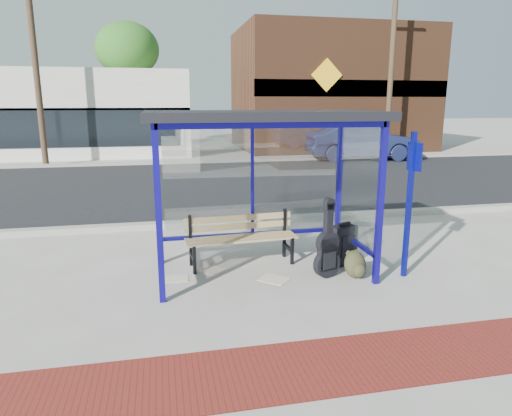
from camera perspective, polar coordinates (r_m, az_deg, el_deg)
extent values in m
plane|color=#B2ADA0|center=(7.04, 0.78, -8.06)|extent=(120.00, 120.00, 0.00)
cube|color=maroon|center=(4.80, 8.01, -18.96)|extent=(60.00, 1.00, 0.01)
cube|color=gray|center=(9.74, -2.97, -1.69)|extent=(60.00, 0.25, 0.12)
cube|color=black|center=(14.70, -6.09, 3.07)|extent=(60.00, 10.00, 0.00)
cube|color=gray|center=(19.71, -7.65, 5.74)|extent=(60.00, 0.25, 0.12)
cube|color=#B2ADA0|center=(21.60, -8.04, 6.22)|extent=(60.00, 4.00, 0.01)
cube|color=#120C87|center=(5.82, -12.07, -1.02)|extent=(0.08, 0.08, 2.30)
cube|color=#120C87|center=(6.53, 15.26, 0.32)|extent=(0.08, 0.08, 2.30)
cube|color=#120C87|center=(7.29, -12.10, 1.80)|extent=(0.08, 0.08, 2.30)
cube|color=#120C87|center=(7.86, 10.33, 2.69)|extent=(0.08, 0.08, 2.30)
cube|color=#120C87|center=(7.31, -0.48, 10.89)|extent=(3.00, 0.08, 0.08)
cube|color=#120C87|center=(5.84, 2.49, 10.33)|extent=(3.00, 0.08, 0.08)
cube|color=#120C87|center=(6.41, -12.57, 10.28)|extent=(0.08, 1.50, 0.08)
cube|color=#120C87|center=(7.06, 13.02, 10.48)|extent=(0.08, 1.50, 0.08)
cube|color=#120C87|center=(7.61, -0.45, -3.25)|extent=(3.00, 0.08, 0.06)
cube|color=#120C87|center=(6.75, -11.79, -5.68)|extent=(0.08, 1.50, 0.06)
cube|color=#120C87|center=(7.37, 12.28, -4.11)|extent=(0.08, 1.50, 0.06)
cube|color=#120C87|center=(7.40, -0.46, 3.83)|extent=(0.05, 0.05, 1.90)
cube|color=silver|center=(7.40, -0.46, 3.52)|extent=(2.84, 0.01, 1.82)
cube|color=silver|center=(6.52, -12.16, 1.92)|extent=(0.02, 1.34, 1.82)
cube|color=silver|center=(7.16, 12.63, 2.87)|extent=(0.02, 1.34, 1.82)
cube|color=black|center=(6.57, 0.85, 11.51)|extent=(3.30, 1.80, 0.12)
cube|color=#59331E|center=(26.65, 9.14, 14.34)|extent=(10.00, 7.00, 6.40)
cube|color=black|center=(23.45, 12.24, 14.41)|extent=(10.00, 0.10, 0.80)
cube|color=yellow|center=(22.82, 8.83, 16.10)|extent=(1.56, 0.06, 1.56)
cylinder|color=#4C3826|center=(28.45, -15.42, 12.55)|extent=(0.36, 0.36, 5.00)
ellipsoid|color=#29601B|center=(28.60, -15.80, 18.56)|extent=(3.60, 3.60, 3.06)
cylinder|color=#4C3826|center=(31.64, 14.60, 12.60)|extent=(0.36, 0.36, 5.00)
ellipsoid|color=#29601B|center=(31.78, 14.92, 18.01)|extent=(3.60, 3.60, 3.06)
cylinder|color=#4C3826|center=(20.37, -25.86, 15.94)|extent=(0.24, 0.24, 8.00)
cylinder|color=#4C3826|center=(22.44, 16.55, 16.30)|extent=(0.24, 0.24, 8.00)
cube|color=black|center=(6.97, -7.70, -6.47)|extent=(0.05, 0.05, 0.44)
cube|color=black|center=(7.27, -8.19, -4.04)|extent=(0.05, 0.05, 0.83)
cube|color=black|center=(7.15, -7.93, -5.98)|extent=(0.08, 0.40, 0.05)
cube|color=black|center=(7.34, 4.53, -5.39)|extent=(0.05, 0.05, 0.44)
cube|color=black|center=(7.62, 3.56, -3.12)|extent=(0.05, 0.05, 0.83)
cube|color=black|center=(7.51, 4.03, -4.94)|extent=(0.08, 0.40, 0.05)
cube|color=tan|center=(7.07, -1.49, -4.19)|extent=(1.76, 0.21, 0.03)
cube|color=tan|center=(7.17, -1.71, -3.94)|extent=(1.76, 0.21, 0.03)
cube|color=tan|center=(7.27, -1.92, -3.70)|extent=(1.76, 0.21, 0.03)
cube|color=tan|center=(7.37, -2.12, -3.47)|extent=(1.76, 0.21, 0.03)
cube|color=tan|center=(7.37, -2.20, -2.29)|extent=(1.76, 0.15, 0.10)
cube|color=tan|center=(7.33, -2.21, -1.26)|extent=(1.76, 0.15, 0.10)
cylinder|color=black|center=(6.88, 8.83, -6.90)|extent=(0.43, 0.23, 0.41)
cylinder|color=black|center=(6.77, 8.93, -4.32)|extent=(0.36, 0.21, 0.35)
cube|color=black|center=(6.83, 8.88, -5.66)|extent=(0.32, 0.20, 0.49)
cube|color=black|center=(6.68, 9.03, -1.57)|extent=(0.13, 0.13, 0.49)
cube|color=black|center=(6.63, 9.09, 0.24)|extent=(0.17, 0.14, 0.10)
cube|color=black|center=(7.43, 10.83, -4.52)|extent=(0.46, 0.38, 0.62)
cylinder|color=black|center=(7.43, 9.94, -6.89)|extent=(0.14, 0.23, 0.06)
cylinder|color=black|center=(7.63, 11.51, -6.42)|extent=(0.14, 0.23, 0.06)
cube|color=black|center=(7.34, 10.95, -1.96)|extent=(0.25, 0.14, 0.05)
cube|color=black|center=(7.34, 11.57, -4.63)|extent=(0.30, 0.14, 0.34)
ellipsoid|color=#2D2D19|center=(6.94, 12.27, -6.90)|extent=(0.38, 0.29, 0.40)
ellipsoid|color=#2D2D19|center=(6.86, 12.82, -7.66)|extent=(0.22, 0.17, 0.21)
cube|color=#2D2D19|center=(6.90, 12.25, -5.35)|extent=(0.12, 0.06, 0.03)
cube|color=#0C1186|center=(6.95, 18.56, 0.21)|extent=(0.08, 0.08, 2.14)
cube|color=#0C1186|center=(6.87, 19.23, 6.07)|extent=(0.09, 0.26, 0.40)
cube|color=white|center=(6.89, -9.95, -8.72)|extent=(0.36, 0.29, 0.01)
cube|color=white|center=(6.78, 2.25, -8.90)|extent=(0.53, 0.52, 0.01)
cube|color=white|center=(7.15, -5.49, -7.77)|extent=(0.44, 0.43, 0.01)
imported|color=#1A234B|center=(21.18, 13.14, 8.06)|extent=(5.05, 2.16, 1.62)
cylinder|color=red|center=(23.28, 17.70, 7.00)|extent=(0.21, 0.21, 0.64)
sphere|color=red|center=(23.25, 17.76, 7.85)|extent=(0.23, 0.23, 0.23)
cylinder|color=red|center=(23.27, 17.72, 7.26)|extent=(0.35, 0.23, 0.11)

